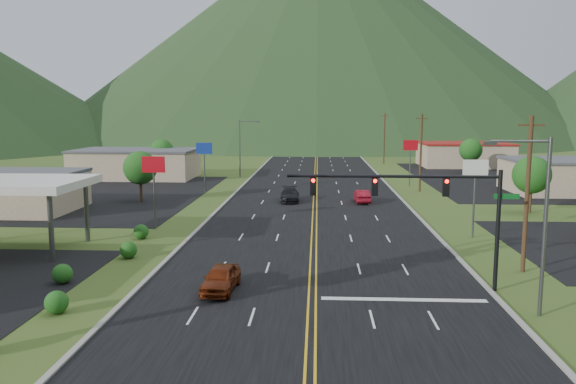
{
  "coord_description": "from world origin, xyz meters",
  "views": [
    {
      "loc": [
        0.23,
        -17.81,
        10.2
      ],
      "look_at": [
        -1.87,
        22.11,
        4.5
      ],
      "focal_mm": 35.0,
      "sensor_mm": 36.0,
      "label": 1
    }
  ],
  "objects_px": {
    "gas_canopy": "(15,185)",
    "car_red_near": "(221,279)",
    "traffic_signal": "(427,199)",
    "streetlight_east": "(539,215)",
    "streetlight_west": "(242,144)",
    "car_red_far": "(362,196)",
    "car_dark_mid": "(290,195)"
  },
  "relations": [
    {
      "from": "streetlight_east",
      "to": "car_dark_mid",
      "type": "distance_m",
      "value": 38.72
    },
    {
      "from": "streetlight_west",
      "to": "car_red_far",
      "type": "relative_size",
      "value": 2.06
    },
    {
      "from": "gas_canopy",
      "to": "car_red_near",
      "type": "bearing_deg",
      "value": -28.14
    },
    {
      "from": "streetlight_east",
      "to": "car_red_near",
      "type": "xyz_separation_m",
      "value": [
        -16.43,
        3.04,
        -4.45
      ]
    },
    {
      "from": "streetlight_west",
      "to": "traffic_signal",
      "type": "bearing_deg",
      "value": -72.03
    },
    {
      "from": "car_dark_mid",
      "to": "car_red_far",
      "type": "bearing_deg",
      "value": -4.16
    },
    {
      "from": "traffic_signal",
      "to": "car_red_near",
      "type": "distance_m",
      "value": 12.64
    },
    {
      "from": "streetlight_west",
      "to": "car_red_near",
      "type": "bearing_deg",
      "value": -83.56
    },
    {
      "from": "traffic_signal",
      "to": "streetlight_east",
      "type": "distance_m",
      "value": 6.17
    },
    {
      "from": "traffic_signal",
      "to": "car_red_far",
      "type": "relative_size",
      "value": 3.0
    },
    {
      "from": "streetlight_east",
      "to": "car_dark_mid",
      "type": "relative_size",
      "value": 1.76
    },
    {
      "from": "traffic_signal",
      "to": "streetlight_west",
      "type": "distance_m",
      "value": 58.88
    },
    {
      "from": "car_red_near",
      "to": "car_red_far",
      "type": "height_order",
      "value": "car_red_near"
    },
    {
      "from": "streetlight_east",
      "to": "car_red_far",
      "type": "bearing_deg",
      "value": 99.38
    },
    {
      "from": "car_red_near",
      "to": "traffic_signal",
      "type": "bearing_deg",
      "value": 8.48
    },
    {
      "from": "traffic_signal",
      "to": "streetlight_west",
      "type": "height_order",
      "value": "streetlight_west"
    },
    {
      "from": "streetlight_east",
      "to": "car_red_near",
      "type": "distance_m",
      "value": 17.29
    },
    {
      "from": "car_red_far",
      "to": "streetlight_west",
      "type": "bearing_deg",
      "value": -57.88
    },
    {
      "from": "traffic_signal",
      "to": "car_red_far",
      "type": "height_order",
      "value": "traffic_signal"
    },
    {
      "from": "gas_canopy",
      "to": "car_dark_mid",
      "type": "xyz_separation_m",
      "value": [
        19.1,
        23.8,
        -4.13
      ]
    },
    {
      "from": "streetlight_west",
      "to": "car_red_far",
      "type": "distance_m",
      "value": 30.14
    },
    {
      "from": "streetlight_west",
      "to": "car_dark_mid",
      "type": "relative_size",
      "value": 1.76
    },
    {
      "from": "gas_canopy",
      "to": "car_red_near",
      "type": "relative_size",
      "value": 2.32
    },
    {
      "from": "streetlight_east",
      "to": "car_red_far",
      "type": "xyz_separation_m",
      "value": [
        -5.87,
        35.51,
        -4.46
      ]
    },
    {
      "from": "car_dark_mid",
      "to": "car_red_far",
      "type": "distance_m",
      "value": 8.22
    },
    {
      "from": "streetlight_west",
      "to": "car_dark_mid",
      "type": "distance_m",
      "value": 26.13
    },
    {
      "from": "streetlight_east",
      "to": "streetlight_west",
      "type": "xyz_separation_m",
      "value": [
        -22.86,
        60.0,
        0.0
      ]
    },
    {
      "from": "streetlight_east",
      "to": "car_red_near",
      "type": "relative_size",
      "value": 2.09
    },
    {
      "from": "streetlight_east",
      "to": "car_dark_mid",
      "type": "xyz_separation_m",
      "value": [
        -14.08,
        35.8,
        -4.44
      ]
    },
    {
      "from": "traffic_signal",
      "to": "car_red_near",
      "type": "bearing_deg",
      "value": -175.36
    },
    {
      "from": "streetlight_west",
      "to": "car_red_near",
      "type": "xyz_separation_m",
      "value": [
        6.43,
        -56.96,
        -4.45
      ]
    },
    {
      "from": "streetlight_west",
      "to": "car_dark_mid",
      "type": "bearing_deg",
      "value": -70.06
    }
  ]
}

